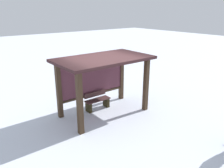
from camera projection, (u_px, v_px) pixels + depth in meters
name	position (u px, v px, depth m)	size (l,w,h in m)	color
ground_plane	(104.00, 113.00, 8.86)	(60.00, 60.00, 0.00)	white
bus_shelter	(101.00, 69.00, 8.43)	(3.53, 2.04, 2.24)	#382719
bench_left_inside	(97.00, 102.00, 9.12)	(1.07, 0.38, 0.71)	#452C2B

